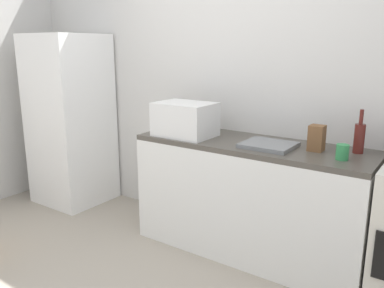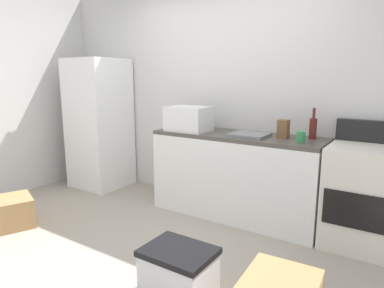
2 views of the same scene
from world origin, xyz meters
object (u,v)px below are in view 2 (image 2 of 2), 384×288
Objects in this scene: refrigerator at (99,124)px; coffee_mug at (301,137)px; stove_oven at (362,195)px; wine_bottle at (313,128)px; storage_bin at (179,275)px; cardboard_box_medium at (14,211)px; microwave at (189,119)px; knife_block at (283,129)px.

refrigerator reaches higher than coffee_mug.
refrigerator is 2.73m from coffee_mug.
stove_oven is 0.74m from wine_bottle.
storage_bin is (-0.35, -1.44, -0.76)m from coffee_mug.
cardboard_box_medium is 2.10m from storage_bin.
coffee_mug is at bearing 76.23° from storage_bin.
coffee_mug is 2.92m from cardboard_box_medium.
microwave is at bearing 48.50° from cardboard_box_medium.
refrigerator is 1.62m from cardboard_box_medium.
wine_bottle is (2.78, 0.18, 0.15)m from refrigerator.
wine_bottle reaches higher than stove_oven.
knife_block reaches higher than storage_bin.
stove_oven is 11.00× the size of coffee_mug.
knife_block is 1.77m from storage_bin.
stove_oven is at bearing 10.78° from coffee_mug.
microwave is 1.53× the size of wine_bottle.
stove_oven is at bearing -1.98° from knife_block.
stove_oven is (3.27, 0.06, -0.40)m from refrigerator.
coffee_mug is at bearing 0.12° from microwave.
wine_bottle is (1.28, 0.23, -0.03)m from microwave.
wine_bottle is at bearing 3.77° from refrigerator.
storage_bin is at bearing -103.43° from wine_bottle.
coffee_mug is at bearing -0.99° from refrigerator.
knife_block is (-0.25, -0.10, -0.02)m from wine_bottle.
wine_bottle is 3.00× the size of coffee_mug.
stove_oven is 3.67× the size of wine_bottle.
stove_oven is 0.91m from knife_block.
refrigerator reaches higher than knife_block.
microwave is at bearing -1.91° from refrigerator.
microwave is at bearing -172.73° from knife_block.
wine_bottle is at bearing 10.31° from microwave.
wine_bottle is (-0.49, 0.13, 0.54)m from stove_oven.
coffee_mug is 0.56× the size of knife_block.
refrigerator is 2.79m from wine_bottle.
microwave reaches higher than stove_oven.
microwave reaches higher than storage_bin.
storage_bin is at bearing -120.01° from stove_oven.
refrigerator reaches higher than stove_oven.
refrigerator is at bearing 101.24° from cardboard_box_medium.
knife_block is (2.52, 0.08, 0.13)m from refrigerator.
stove_oven reaches higher than storage_bin.
stove_oven is 3.35m from cardboard_box_medium.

